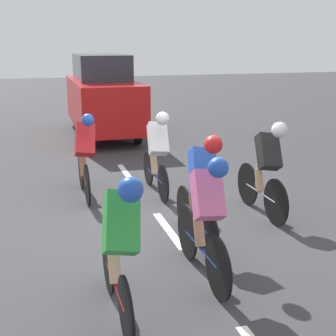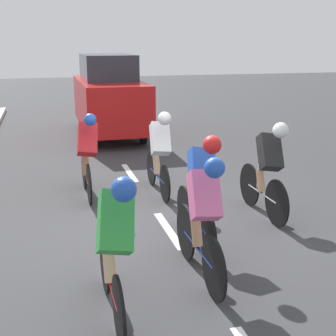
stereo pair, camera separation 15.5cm
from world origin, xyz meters
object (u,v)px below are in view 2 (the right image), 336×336
at_px(cyclist_black, 268,167).
at_px(cyclist_pink, 203,215).
at_px(cyclist_green, 115,243).
at_px(support_car, 109,96).
at_px(cyclist_red, 87,154).
at_px(cyclist_white, 160,150).
at_px(cyclist_blue, 200,186).

bearing_deg(cyclist_black, cyclist_pink, 45.49).
bearing_deg(cyclist_green, support_car, -97.75).
height_order(cyclist_red, cyclist_white, cyclist_white).
xyz_separation_m(cyclist_red, cyclist_green, (0.11, 3.89, 0.03)).
bearing_deg(support_car, cyclist_green, 82.25).
bearing_deg(support_car, cyclist_red, 78.00).
relative_size(cyclist_red, cyclist_blue, 1.01).
relative_size(cyclist_pink, support_car, 0.40).
bearing_deg(cyclist_black, cyclist_green, 39.09).
bearing_deg(support_car, cyclist_white, 90.90).
height_order(cyclist_green, support_car, support_car).
bearing_deg(cyclist_pink, cyclist_green, 26.74).
distance_m(cyclist_blue, cyclist_white, 2.26).
relative_size(cyclist_green, support_car, 0.38).
distance_m(cyclist_pink, cyclist_black, 2.32).
xyz_separation_m(cyclist_pink, support_car, (-0.20, -8.85, 0.35)).
bearing_deg(cyclist_green, cyclist_white, -110.22).
bearing_deg(cyclist_black, cyclist_white, -48.39).
bearing_deg(cyclist_green, cyclist_black, -140.91).
bearing_deg(cyclist_white, cyclist_black, 131.61).
relative_size(cyclist_red, support_car, 0.38).
distance_m(cyclist_red, cyclist_white, 1.27).
xyz_separation_m(cyclist_green, support_car, (-1.28, -9.39, 0.32)).
distance_m(cyclist_blue, cyclist_pink, 0.95).
distance_m(cyclist_white, support_car, 5.69).
xyz_separation_m(cyclist_blue, cyclist_black, (-1.35, -0.75, -0.03)).
bearing_deg(cyclist_red, cyclist_black, 147.00).
bearing_deg(cyclist_blue, cyclist_green, 46.88).
relative_size(cyclist_green, cyclist_white, 0.98).
bearing_deg(cyclist_white, cyclist_red, -8.04).
bearing_deg(support_car, cyclist_black, 101.26).
xyz_separation_m(cyclist_white, support_car, (0.09, -5.68, 0.33)).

